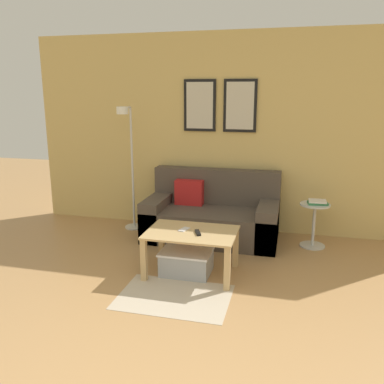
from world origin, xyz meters
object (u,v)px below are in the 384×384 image
(storage_bin, at_px, (187,261))
(floor_lamp, at_px, (129,161))
(cell_phone, at_px, (184,229))
(coffee_table, at_px, (192,239))
(book_stack, at_px, (318,202))
(side_table, at_px, (314,221))
(couch, at_px, (212,216))
(remote_control, at_px, (198,233))

(storage_bin, xyz_separation_m, floor_lamp, (-1.06, 1.11, 0.81))
(cell_phone, bearing_deg, coffee_table, -5.93)
(book_stack, bearing_deg, side_table, 161.46)
(storage_bin, bearing_deg, side_table, 40.39)
(cell_phone, bearing_deg, storage_bin, -32.78)
(coffee_table, xyz_separation_m, storage_bin, (-0.05, -0.01, -0.24))
(couch, distance_m, floor_lamp, 1.28)
(couch, height_order, cell_phone, couch)
(side_table, distance_m, remote_control, 1.62)
(coffee_table, distance_m, side_table, 1.64)
(coffee_table, distance_m, storage_bin, 0.25)
(couch, height_order, book_stack, couch)
(remote_control, bearing_deg, coffee_table, 125.99)
(floor_lamp, relative_size, book_stack, 6.79)
(side_table, height_order, cell_phone, side_table)
(storage_bin, bearing_deg, book_stack, 39.65)
(coffee_table, bearing_deg, storage_bin, -173.29)
(storage_bin, height_order, book_stack, book_stack)
(cell_phone, bearing_deg, floor_lamp, 149.14)
(book_stack, distance_m, remote_control, 1.63)
(storage_bin, bearing_deg, coffee_table, 6.71)
(storage_bin, bearing_deg, floor_lamp, 133.83)
(coffee_table, relative_size, cell_phone, 6.41)
(coffee_table, bearing_deg, book_stack, 40.62)
(coffee_table, height_order, side_table, side_table)
(couch, relative_size, floor_lamp, 1.00)
(remote_control, bearing_deg, storage_bin, 139.71)
(couch, relative_size, side_table, 3.10)
(storage_bin, bearing_deg, remote_control, -17.46)
(coffee_table, bearing_deg, cell_phone, 158.83)
(couch, relative_size, remote_control, 10.93)
(floor_lamp, relative_size, cell_phone, 11.68)
(coffee_table, relative_size, floor_lamp, 0.55)
(book_stack, height_order, remote_control, book_stack)
(coffee_table, xyz_separation_m, remote_control, (0.08, -0.05, 0.09))
(couch, xyz_separation_m, floor_lamp, (-1.10, 0.01, 0.65))
(floor_lamp, bearing_deg, side_table, -0.49)
(floor_lamp, bearing_deg, coffee_table, -44.67)
(coffee_table, bearing_deg, floor_lamp, 135.33)
(floor_lamp, xyz_separation_m, cell_phone, (1.03, -1.07, -0.48))
(couch, xyz_separation_m, book_stack, (1.26, -0.02, 0.27))
(floor_lamp, height_order, remote_control, floor_lamp)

